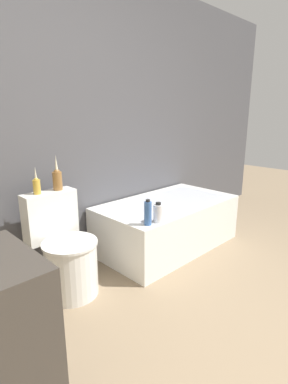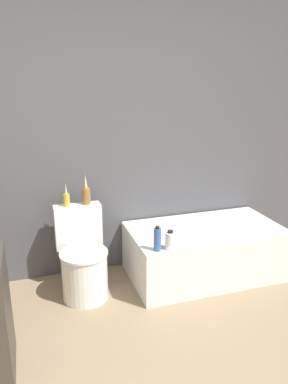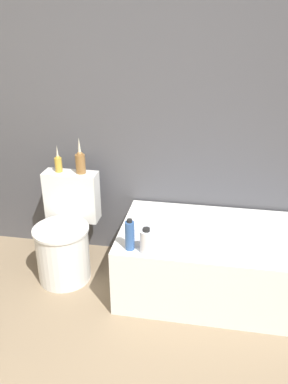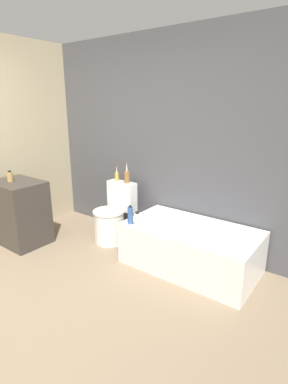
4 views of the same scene
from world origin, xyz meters
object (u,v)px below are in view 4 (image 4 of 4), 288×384
Objects in this scene: toilet at (113,218)px; vase_silver at (127,176)px; shampoo_bottle_tall at (130,215)px; shampoo_bottle_short at (137,220)px; vase_gold at (117,176)px; bathtub at (190,247)px; soap_bottle_glass at (10,177)px.

vase_silver reaches higher than toilet.
shampoo_bottle_tall is 0.11m from shampoo_bottle_short.
toilet is 0.57m from vase_gold.
vase_gold is at bearing 170.41° from bathtub.
soap_bottle_glass reaches higher than shampoo_bottle_tall.
vase_gold reaches higher than shampoo_bottle_short.
shampoo_bottle_short is (0.59, -0.54, -0.30)m from vase_silver.
vase_gold is 0.18m from vase_silver.
soap_bottle_glass is at bearing -164.23° from shampoo_bottle_short.
shampoo_bottle_short is at bearing -6.99° from shampoo_bottle_tall.
vase_gold is at bearing 141.38° from shampoo_bottle_tall.
soap_bottle_glass is 0.67× the size of vase_gold.
vase_silver is 1.29× the size of shampoo_bottle_tall.
bathtub is 10.25× the size of soap_bottle_glass.
soap_bottle_glass is 0.84× the size of shampoo_bottle_short.
vase_silver reaches higher than shampoo_bottle_tall.
soap_bottle_glass is 1.47m from vase_silver.
shampoo_bottle_short is (1.66, 0.47, -0.33)m from soap_bottle_glass.
toilet is 3.59× the size of shampoo_bottle_tall.
soap_bottle_glass is 1.35m from vase_gold.
shampoo_bottle_tall is at bearing 17.26° from soap_bottle_glass.
shampoo_bottle_short is (-0.49, -0.33, 0.31)m from bathtub.
bathtub is at bearing 33.47° from shampoo_bottle_short.
vase_gold is (-0.09, 0.20, 0.52)m from toilet.
soap_bottle_glass is at bearing -131.55° from vase_gold.
vase_gold is 0.98m from shampoo_bottle_short.
toilet is 4.54× the size of shampoo_bottle_short.
soap_bottle_glass is at bearing -140.59° from toilet.
toilet is 0.80m from shampoo_bottle_short.
toilet is 0.59m from vase_silver.
shampoo_bottle_tall is (1.55, 0.48, -0.31)m from soap_bottle_glass.
vase_gold is 0.98× the size of shampoo_bottle_tall.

